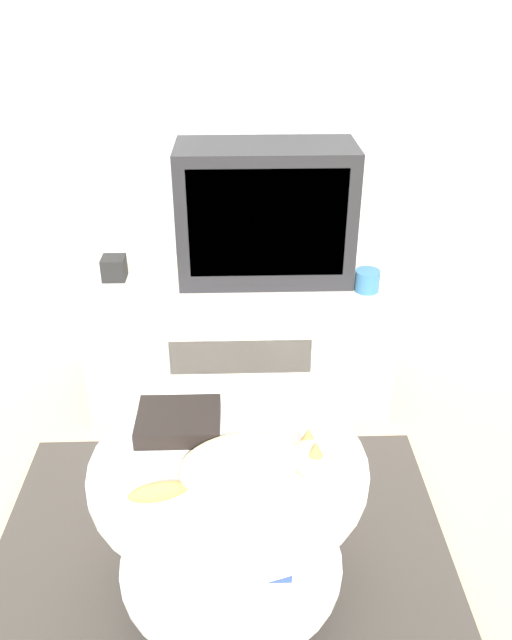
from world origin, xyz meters
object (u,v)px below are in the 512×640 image
(tv, at_px, (266,213))
(speaker, at_px, (114,268))
(cat, at_px, (247,464))
(dvd_box, at_px, (179,421))

(tv, height_order, speaker, tv)
(speaker, distance_m, cat, 1.23)
(cat, bearing_deg, tv, 72.43)
(speaker, xyz_separation_m, cat, (0.51, -1.13, -0.00))
(speaker, xyz_separation_m, dvd_box, (0.32, -0.90, -0.04))
(tv, bearing_deg, cat, -94.61)
(speaker, bearing_deg, dvd_box, -70.37)
(dvd_box, relative_size, cat, 0.46)
(tv, relative_size, speaker, 7.32)
(tv, xyz_separation_m, cat, (-0.09, -1.14, -0.22))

